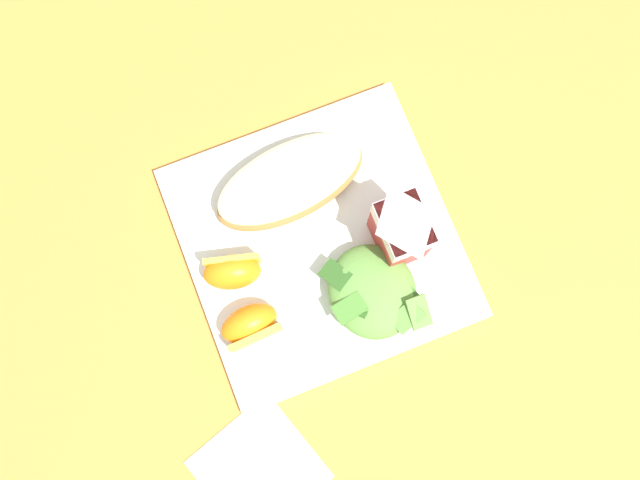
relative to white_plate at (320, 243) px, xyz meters
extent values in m
plane|color=#C67A33|center=(0.00, 0.00, -0.01)|extent=(3.00, 3.00, 0.00)
cube|color=white|center=(0.00, 0.00, 0.00)|extent=(0.28, 0.28, 0.02)
ellipsoid|color=#A87038|center=(-0.07, -0.01, 0.02)|extent=(0.10, 0.18, 0.03)
ellipsoid|color=maroon|center=(-0.07, -0.01, 0.03)|extent=(0.09, 0.16, 0.01)
ellipsoid|color=#EAD184|center=(-0.07, -0.01, 0.04)|extent=(0.09, 0.17, 0.01)
ellipsoid|color=#5B8E3D|center=(0.07, 0.03, 0.03)|extent=(0.10, 0.09, 0.04)
cube|color=#336023|center=(0.09, 0.06, 0.04)|extent=(0.04, 0.03, 0.01)
cube|color=#336023|center=(0.08, 0.02, 0.04)|extent=(0.03, 0.04, 0.02)
cube|color=#5B8E3D|center=(0.11, 0.05, 0.04)|extent=(0.03, 0.04, 0.01)
cube|color=#3D7028|center=(0.06, 0.02, 0.04)|extent=(0.04, 0.04, 0.01)
cube|color=#4C8433|center=(0.08, 0.00, 0.04)|extent=(0.03, 0.03, 0.01)
cube|color=#5B8E3D|center=(0.11, 0.06, 0.05)|extent=(0.03, 0.02, 0.02)
cube|color=#336023|center=(0.04, 0.00, 0.04)|extent=(0.04, 0.03, 0.02)
cube|color=#B7332D|center=(0.03, 0.08, 0.05)|extent=(0.06, 0.04, 0.09)
cube|color=white|center=(0.03, 0.08, 0.08)|extent=(0.06, 0.04, 0.03)
pyramid|color=white|center=(0.03, 0.08, 0.11)|extent=(0.06, 0.04, 0.02)
ellipsoid|color=orange|center=(0.00, -0.10, 0.03)|extent=(0.05, 0.07, 0.04)
cube|color=gold|center=(-0.01, -0.09, 0.03)|extent=(0.02, 0.06, 0.03)
ellipsoid|color=orange|center=(0.06, -0.10, 0.03)|extent=(0.04, 0.06, 0.04)
cube|color=gold|center=(0.07, -0.10, 0.03)|extent=(0.01, 0.06, 0.03)
cube|color=white|center=(0.20, -0.14, -0.01)|extent=(0.14, 0.14, 0.00)
camera|label=1|loc=(0.13, -0.05, 0.75)|focal=39.89mm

